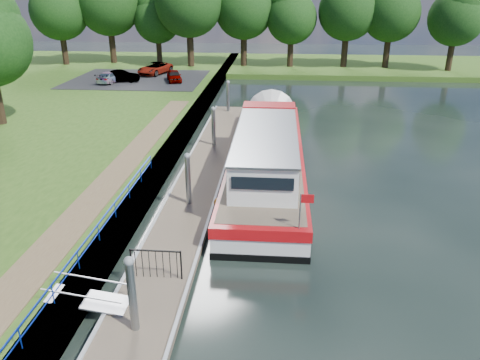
# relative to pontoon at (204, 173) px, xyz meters

# --- Properties ---
(ground) EXTENTS (160.00, 160.00, 0.00)m
(ground) POSITION_rel_pontoon_xyz_m (0.00, -13.00, -0.18)
(ground) COLOR black
(ground) RESTS_ON ground
(bank_edge) EXTENTS (1.10, 90.00, 0.78)m
(bank_edge) POSITION_rel_pontoon_xyz_m (-2.55, 2.00, 0.20)
(bank_edge) COLOR #473D2D
(bank_edge) RESTS_ON ground
(far_bank) EXTENTS (60.00, 18.00, 0.60)m
(far_bank) POSITION_rel_pontoon_xyz_m (12.00, 39.00, 0.12)
(far_bank) COLOR #2D4E16
(far_bank) RESTS_ON ground
(footpath) EXTENTS (1.60, 40.00, 0.05)m
(footpath) POSITION_rel_pontoon_xyz_m (-4.40, -5.00, 0.62)
(footpath) COLOR brown
(footpath) RESTS_ON riverbank
(carpark) EXTENTS (14.00, 12.00, 0.06)m
(carpark) POSITION_rel_pontoon_xyz_m (-11.00, 25.00, 0.62)
(carpark) COLOR black
(carpark) RESTS_ON riverbank
(blue_fence) EXTENTS (0.04, 18.04, 0.72)m
(blue_fence) POSITION_rel_pontoon_xyz_m (-2.75, -10.00, 1.13)
(blue_fence) COLOR #0C2DBF
(blue_fence) RESTS_ON riverbank
(pontoon) EXTENTS (2.50, 30.00, 0.56)m
(pontoon) POSITION_rel_pontoon_xyz_m (0.00, 0.00, 0.00)
(pontoon) COLOR brown
(pontoon) RESTS_ON ground
(mooring_piles) EXTENTS (0.30, 27.30, 3.55)m
(mooring_piles) POSITION_rel_pontoon_xyz_m (0.00, 0.00, 1.10)
(mooring_piles) COLOR gray
(mooring_piles) RESTS_ON ground
(gangway) EXTENTS (2.58, 1.00, 0.92)m
(gangway) POSITION_rel_pontoon_xyz_m (-1.85, -12.50, 0.44)
(gangway) COLOR #A5A8AD
(gangway) RESTS_ON ground
(gate_panel) EXTENTS (1.85, 0.05, 1.15)m
(gate_panel) POSITION_rel_pontoon_xyz_m (-0.00, -10.80, 0.97)
(gate_panel) COLOR black
(gate_panel) RESTS_ON ground
(barge) EXTENTS (4.36, 21.15, 4.78)m
(barge) POSITION_rel_pontoon_xyz_m (3.60, 1.56, 0.90)
(barge) COLOR black
(barge) RESTS_ON ground
(horizon_trees) EXTENTS (54.38, 10.03, 12.87)m
(horizon_trees) POSITION_rel_pontoon_xyz_m (-1.61, 35.68, 7.76)
(horizon_trees) COLOR #332316
(horizon_trees) RESTS_ON ground
(car_a) EXTENTS (2.32, 3.65, 1.16)m
(car_a) POSITION_rel_pontoon_xyz_m (-6.76, 23.79, 1.23)
(car_a) COLOR #999999
(car_a) RESTS_ON carpark
(car_b) EXTENTS (3.82, 1.93, 1.20)m
(car_b) POSITION_rel_pontoon_xyz_m (-12.15, 23.04, 1.25)
(car_b) COLOR #999999
(car_b) RESTS_ON carpark
(car_c) EXTENTS (2.17, 4.04, 1.11)m
(car_c) POSITION_rel_pontoon_xyz_m (-13.22, 22.67, 1.21)
(car_c) COLOR #999999
(car_c) RESTS_ON carpark
(car_d) EXTENTS (3.65, 5.19, 1.32)m
(car_d) POSITION_rel_pontoon_xyz_m (-9.81, 27.82, 1.31)
(car_d) COLOR #999999
(car_d) RESTS_ON carpark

